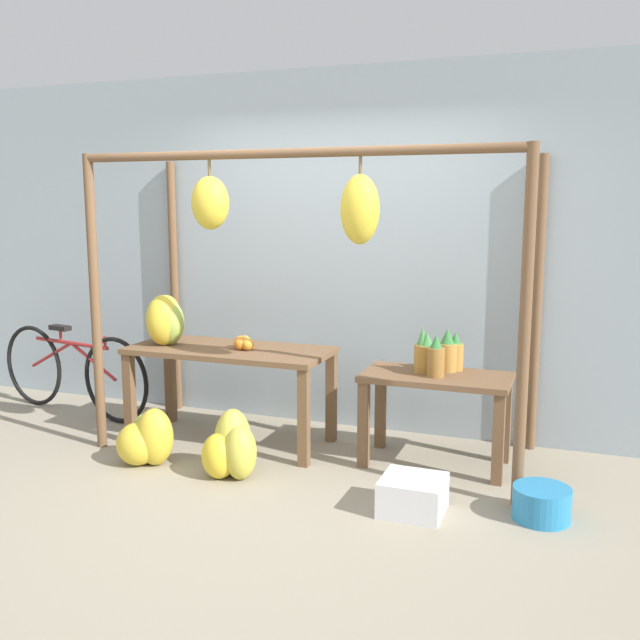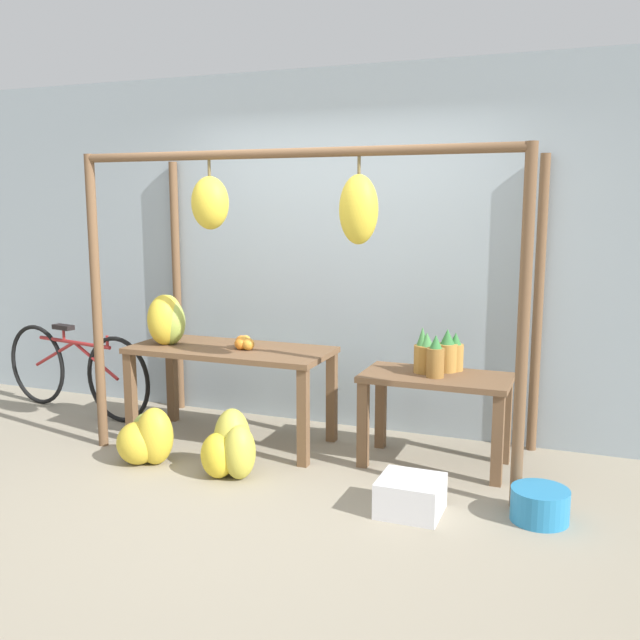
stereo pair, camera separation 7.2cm
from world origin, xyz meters
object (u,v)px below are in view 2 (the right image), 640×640
object	(u,v)px
banana_pile_on_table	(167,320)
pineapple_cluster	(437,355)
orange_pile	(243,343)
banana_pile_ground_left	(147,439)
parked_bicycle	(76,370)
banana_pile_ground_right	(231,448)
blue_bucket	(540,505)
fruit_crate_white	(410,496)

from	to	relation	value
banana_pile_on_table	pineapple_cluster	size ratio (longest dim) A/B	1.08
orange_pile	banana_pile_ground_left	distance (m)	0.96
orange_pile	parked_bicycle	size ratio (longest dim) A/B	0.11
banana_pile_ground_right	banana_pile_ground_left	bearing A→B (deg)	-179.92
banana_pile_on_table	pineapple_cluster	bearing A→B (deg)	4.99
banana_pile_on_table	blue_bucket	distance (m)	2.95
pineapple_cluster	blue_bucket	bearing A→B (deg)	-43.02
banana_pile_on_table	banana_pile_ground_left	world-z (taller)	banana_pile_on_table
orange_pile	pineapple_cluster	bearing A→B (deg)	5.24
banana_pile_ground_left	banana_pile_ground_right	distance (m)	0.66
orange_pile	fruit_crate_white	bearing A→B (deg)	-26.89
orange_pile	blue_bucket	world-z (taller)	orange_pile
fruit_crate_white	banana_pile_on_table	bearing A→B (deg)	161.60
pineapple_cluster	fruit_crate_white	distance (m)	1.09
banana_pile_on_table	banana_pile_ground_left	distance (m)	0.94
banana_pile_ground_right	parked_bicycle	bearing A→B (deg)	157.48
parked_bicycle	banana_pile_ground_right	bearing A→B (deg)	-22.52
banana_pile_on_table	blue_bucket	size ratio (longest dim) A/B	1.16
banana_pile_ground_left	banana_pile_ground_right	xyz separation A→B (m)	(0.66, 0.00, 0.02)
pineapple_cluster	blue_bucket	world-z (taller)	pineapple_cluster
orange_pile	banana_pile_ground_right	size ratio (longest dim) A/B	0.42
orange_pile	fruit_crate_white	world-z (taller)	orange_pile
blue_bucket	fruit_crate_white	bearing A→B (deg)	-167.04
banana_pile_ground_left	parked_bicycle	size ratio (longest dim) A/B	0.24
banana_pile_ground_right	parked_bicycle	world-z (taller)	parked_bicycle
banana_pile_ground_left	parked_bicycle	distance (m)	1.51
banana_pile_ground_left	blue_bucket	world-z (taller)	banana_pile_ground_left
banana_pile_ground_right	orange_pile	bearing A→B (deg)	108.84
fruit_crate_white	parked_bicycle	bearing A→B (deg)	163.69
banana_pile_ground_left	fruit_crate_white	size ratio (longest dim) A/B	1.14
fruit_crate_white	blue_bucket	bearing A→B (deg)	12.96
parked_bicycle	blue_bucket	bearing A→B (deg)	-11.14
banana_pile_on_table	orange_pile	world-z (taller)	banana_pile_on_table
fruit_crate_white	parked_bicycle	world-z (taller)	parked_bicycle
pineapple_cluster	blue_bucket	distance (m)	1.23
blue_bucket	pineapple_cluster	bearing A→B (deg)	136.98
pineapple_cluster	parked_bicycle	size ratio (longest dim) A/B	0.21
blue_bucket	banana_pile_ground_right	bearing A→B (deg)	-179.05
banana_pile_ground_right	parked_bicycle	size ratio (longest dim) A/B	0.26
orange_pile	fruit_crate_white	distance (m)	1.76
pineapple_cluster	fruit_crate_white	xyz separation A→B (m)	(0.04, -0.87, -0.66)
pineapple_cluster	blue_bucket	xyz separation A→B (m)	(0.75, -0.70, -0.67)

